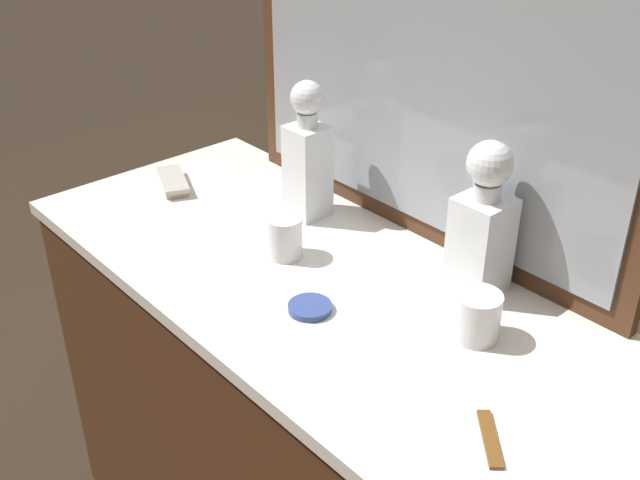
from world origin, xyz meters
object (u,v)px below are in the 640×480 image
(crystal_decanter_right, at_px, (482,233))
(crystal_decanter_far_left, at_px, (308,163))
(crystal_tumbler_right, at_px, (477,318))
(crystal_tumbler_far_right, at_px, (285,239))
(silver_brush_front, at_px, (172,182))
(tortoiseshell_comb, at_px, (490,439))
(porcelain_dish, at_px, (310,307))

(crystal_decanter_right, bearing_deg, crystal_decanter_far_left, -174.59)
(crystal_decanter_right, bearing_deg, crystal_tumbler_right, -51.74)
(crystal_decanter_right, distance_m, crystal_tumbler_far_right, 0.38)
(silver_brush_front, xyz_separation_m, tortoiseshell_comb, (1.00, -0.10, -0.01))
(crystal_tumbler_far_right, relative_size, silver_brush_front, 0.54)
(crystal_decanter_right, relative_size, crystal_tumbler_far_right, 3.47)
(crystal_tumbler_right, distance_m, silver_brush_front, 0.83)
(tortoiseshell_comb, bearing_deg, silver_brush_front, 174.27)
(crystal_tumbler_far_right, relative_size, tortoiseshell_comb, 0.88)
(crystal_decanter_far_left, bearing_deg, crystal_decanter_right, 5.41)
(tortoiseshell_comb, bearing_deg, porcelain_dish, 177.67)
(crystal_tumbler_far_right, bearing_deg, tortoiseshell_comb, -10.00)
(tortoiseshell_comb, bearing_deg, crystal_tumbler_far_right, 170.00)
(crystal_decanter_right, height_order, silver_brush_front, crystal_decanter_right)
(crystal_tumbler_far_right, relative_size, porcelain_dish, 1.07)
(crystal_decanter_right, xyz_separation_m, crystal_tumbler_far_right, (-0.32, -0.19, -0.08))
(silver_brush_front, bearing_deg, tortoiseshell_comb, -5.73)
(silver_brush_front, bearing_deg, crystal_decanter_far_left, 26.27)
(crystal_decanter_right, xyz_separation_m, silver_brush_front, (-0.74, -0.19, -0.10))
(porcelain_dish, relative_size, tortoiseshell_comb, 0.82)
(crystal_tumbler_right, height_order, tortoiseshell_comb, crystal_tumbler_right)
(crystal_tumbler_right, xyz_separation_m, porcelain_dish, (-0.24, -0.16, -0.03))
(crystal_decanter_right, relative_size, porcelain_dish, 3.71)
(porcelain_dish, bearing_deg, crystal_decanter_right, 61.89)
(crystal_decanter_far_left, relative_size, crystal_tumbler_far_right, 3.56)
(crystal_decanter_far_left, height_order, porcelain_dish, crystal_decanter_far_left)
(crystal_decanter_far_left, bearing_deg, crystal_tumbler_right, -8.43)
(crystal_tumbler_far_right, bearing_deg, crystal_tumbler_right, 9.82)
(silver_brush_front, distance_m, tortoiseshell_comb, 1.00)
(crystal_decanter_far_left, xyz_separation_m, tortoiseshell_comb, (0.69, -0.25, -0.12))
(crystal_decanter_far_left, relative_size, silver_brush_front, 1.94)
(crystal_tumbler_far_right, distance_m, tortoiseshell_comb, 0.59)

